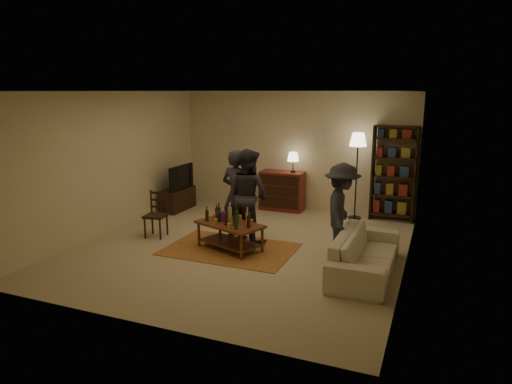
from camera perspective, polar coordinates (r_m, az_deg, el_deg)
The scene contains 13 objects.
floor at distance 8.19m, azimuth -1.62°, elevation -6.79°, with size 6.00×6.00×0.00m, color #C6B793.
room_shell at distance 10.78m, azimuth 1.56°, elevation 7.72°, with size 6.00×6.00×6.00m.
rug at distance 8.04m, azimuth -3.26°, elevation -7.14°, with size 2.20×1.50×0.01m, color brown.
coffee_table at distance 7.92m, azimuth -3.32°, elevation -4.31°, with size 1.31×1.00×0.82m.
dining_chair at distance 8.84m, azimuth -12.30°, elevation -2.53°, with size 0.43×0.43×0.88m.
tv_stand at distance 10.73m, azimuth -9.76°, elevation -0.20°, with size 0.40×1.00×1.06m.
dresser at distance 10.57m, azimuth 3.32°, elevation 0.28°, with size 1.00×0.50×1.36m.
bookshelf at distance 10.03m, azimuth 16.80°, elevation 2.36°, with size 0.90×0.34×2.02m.
floor_lamp at distance 9.87m, azimuth 12.61°, elevation 5.66°, with size 0.36×0.36×1.86m.
sofa at distance 7.15m, azimuth 13.52°, elevation -7.46°, with size 2.08×0.81×0.61m, color beige.
person_left at distance 8.44m, azimuth -2.42°, elevation -0.30°, with size 0.61×0.40×1.68m, color #26262D.
person_right at distance 8.29m, azimuth -0.97°, elevation -0.43°, with size 0.83×0.64×1.70m, color #2B2A32.
person_by_sofa at distance 7.62m, azimuth 10.64°, elevation -2.30°, with size 1.02×0.58×1.57m, color #2A2B33.
Camera 1 is at (3.12, -7.08, 2.69)m, focal length 32.00 mm.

